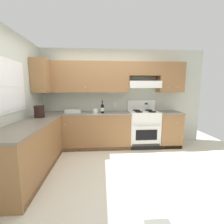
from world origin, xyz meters
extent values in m
plane|color=beige|center=(0.00, 0.00, 0.00)|extent=(7.04, 7.04, 0.00)
cube|color=beige|center=(0.46, 1.62, 1.27)|extent=(4.68, 0.12, 2.55)
cube|color=olive|center=(-0.39, 1.38, 1.80)|extent=(2.19, 0.34, 0.76)
cube|color=olive|center=(1.83, 1.38, 1.80)|extent=(0.64, 0.34, 0.76)
cube|color=olive|center=(1.11, 1.38, 2.01)|extent=(0.80, 0.34, 0.34)
cube|color=white|center=(1.11, 1.34, 1.62)|extent=(0.80, 0.46, 0.17)
cube|color=white|center=(1.11, 1.12, 1.54)|extent=(0.80, 0.03, 0.04)
sphere|color=silver|center=(-0.39, 1.20, 1.54)|extent=(0.02, 0.02, 0.02)
sphere|color=silver|center=(1.71, 1.20, 1.54)|extent=(0.02, 0.02, 0.02)
sphere|color=silver|center=(1.95, 1.20, 1.54)|extent=(0.02, 0.02, 0.02)
cube|color=silver|center=(0.38, 1.55, 1.08)|extent=(0.08, 0.01, 0.12)
cube|color=silver|center=(0.38, 1.54, 1.10)|extent=(0.03, 0.00, 0.03)
cube|color=silver|center=(0.38, 1.54, 1.06)|extent=(0.03, 0.00, 0.03)
cube|color=silver|center=(1.81, 1.55, 1.08)|extent=(0.08, 0.01, 0.12)
cube|color=silver|center=(1.81, 1.54, 1.10)|extent=(0.03, 0.00, 0.03)
cube|color=silver|center=(1.81, 1.54, 1.06)|extent=(0.03, 0.00, 0.03)
cube|color=beige|center=(-1.62, 0.10, 1.27)|extent=(0.12, 4.00, 2.55)
cube|color=white|center=(-1.57, 0.10, 1.55)|extent=(0.04, 1.00, 0.92)
cube|color=white|center=(-1.55, 0.10, 1.55)|extent=(0.01, 0.90, 0.82)
cube|color=white|center=(-1.54, 0.10, 1.55)|extent=(0.01, 0.90, 0.02)
cube|color=olive|center=(-1.38, 1.20, 1.80)|extent=(0.34, 0.64, 0.76)
cube|color=olive|center=(-0.40, 1.25, 0.44)|extent=(2.25, 0.61, 0.87)
cube|color=#756B5B|center=(-0.40, 1.25, 0.89)|extent=(2.28, 0.63, 0.04)
cube|color=olive|center=(1.77, 1.25, 0.44)|extent=(0.56, 0.61, 0.87)
cube|color=#756B5B|center=(1.77, 1.25, 0.89)|extent=(0.58, 0.63, 0.04)
cube|color=black|center=(0.26, 0.97, 0.04)|extent=(3.54, 0.06, 0.09)
sphere|color=silver|center=(-0.85, 0.93, 0.68)|extent=(0.03, 0.03, 0.03)
sphere|color=silver|center=(1.86, 0.93, 0.68)|extent=(0.03, 0.03, 0.03)
cube|color=olive|center=(-1.25, 0.00, 0.44)|extent=(0.61, 1.89, 0.87)
cube|color=#756B5B|center=(-1.25, 0.00, 0.89)|extent=(0.63, 1.91, 0.04)
cube|color=black|center=(-0.97, 0.00, 0.04)|extent=(0.06, 1.85, 0.09)
cube|color=white|center=(1.11, 1.25, 0.46)|extent=(0.76, 0.58, 0.91)
cube|color=black|center=(1.11, 0.95, 0.38)|extent=(0.53, 0.01, 0.26)
cylinder|color=silver|center=(1.11, 0.93, 0.62)|extent=(0.65, 0.02, 0.02)
cube|color=#333333|center=(1.11, 0.96, 0.10)|extent=(0.70, 0.01, 0.11)
cube|color=white|center=(1.11, 1.25, 0.92)|extent=(0.76, 0.58, 0.02)
cube|color=white|center=(1.11, 1.52, 1.05)|extent=(0.76, 0.04, 0.29)
cube|color=#053F0C|center=(1.24, 1.50, 1.10)|extent=(0.09, 0.01, 0.04)
cylinder|color=black|center=(0.94, 1.11, 0.94)|extent=(0.19, 0.19, 0.02)
cylinder|color=black|center=(0.94, 1.11, 0.93)|extent=(0.07, 0.07, 0.01)
cylinder|color=black|center=(1.28, 1.11, 0.94)|extent=(0.19, 0.19, 0.02)
cylinder|color=black|center=(1.28, 1.11, 0.93)|extent=(0.07, 0.07, 0.01)
cylinder|color=black|center=(0.94, 1.39, 0.94)|extent=(0.19, 0.19, 0.02)
cylinder|color=black|center=(0.94, 1.39, 0.93)|extent=(0.07, 0.07, 0.01)
cylinder|color=black|center=(1.28, 1.39, 0.94)|extent=(0.19, 0.19, 0.02)
cylinder|color=black|center=(1.28, 1.39, 0.93)|extent=(0.07, 0.07, 0.01)
cylinder|color=white|center=(0.90, 1.50, 1.03)|extent=(0.04, 0.02, 0.04)
cylinder|color=white|center=(1.04, 1.50, 1.03)|extent=(0.04, 0.02, 0.04)
cylinder|color=white|center=(1.18, 1.50, 1.03)|extent=(0.04, 0.02, 0.04)
cylinder|color=white|center=(1.32, 1.50, 1.03)|extent=(0.04, 0.02, 0.04)
cylinder|color=black|center=(0.03, 1.15, 1.01)|extent=(0.08, 0.08, 0.20)
cone|color=black|center=(0.03, 1.15, 1.13)|extent=(0.08, 0.08, 0.04)
cylinder|color=black|center=(0.03, 1.15, 1.19)|extent=(0.03, 0.03, 0.09)
cylinder|color=maroon|center=(0.03, 1.15, 1.23)|extent=(0.03, 0.03, 0.02)
cube|color=silver|center=(0.03, 1.11, 1.01)|extent=(0.07, 0.00, 0.09)
cube|color=beige|center=(-0.72, 1.30, 0.92)|extent=(0.32, 0.16, 0.02)
cube|color=beige|center=(-0.72, 1.21, 0.95)|extent=(0.40, 0.01, 0.08)
cube|color=beige|center=(-0.72, 1.40, 0.95)|extent=(0.40, 0.01, 0.08)
cube|color=beige|center=(-0.91, 1.30, 0.95)|extent=(0.01, 0.18, 0.08)
cube|color=beige|center=(-0.53, 1.30, 0.95)|extent=(0.01, 0.18, 0.08)
cylinder|color=black|center=(-1.30, 0.63, 1.03)|extent=(0.20, 0.20, 0.24)
torus|color=black|center=(-1.30, 0.63, 1.15)|extent=(0.21, 0.21, 0.01)
cylinder|color=white|center=(-0.14, 1.17, 0.96)|extent=(0.13, 0.13, 0.10)
cylinder|color=#9E7A51|center=(-0.14, 1.17, 1.01)|extent=(0.04, 0.04, 0.01)
camera|label=1|loc=(0.01, -2.66, 1.49)|focal=24.75mm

